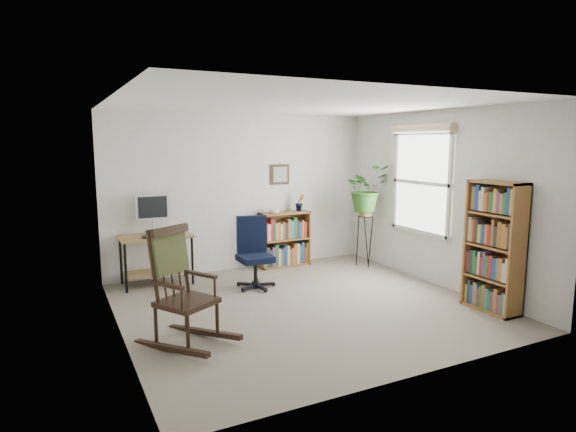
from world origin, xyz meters
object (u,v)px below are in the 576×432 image
rocking_chair (186,286)px  tall_bookshelf (494,247)px  desk (157,260)px  low_bookshelf (284,239)px  office_chair (255,253)px

rocking_chair → tall_bookshelf: tall_bookshelf is taller
desk → low_bookshelf: size_ratio=1.11×
rocking_chair → tall_bookshelf: size_ratio=0.77×
tall_bookshelf → low_bookshelf: bearing=113.4°
low_bookshelf → rocking_chair: bearing=-133.5°
low_bookshelf → tall_bookshelf: tall_bookshelf is taller
office_chair → low_bookshelf: 1.26m
desk → low_bookshelf: 2.05m
desk → tall_bookshelf: (3.32, -2.83, 0.42)m
office_chair → low_bookshelf: size_ratio=1.13×
office_chair → low_bookshelf: bearing=54.7°
rocking_chair → low_bookshelf: rocking_chair is taller
office_chair → rocking_chair: bearing=-123.8°
tall_bookshelf → office_chair: bearing=136.4°
desk → low_bookshelf: bearing=3.4°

